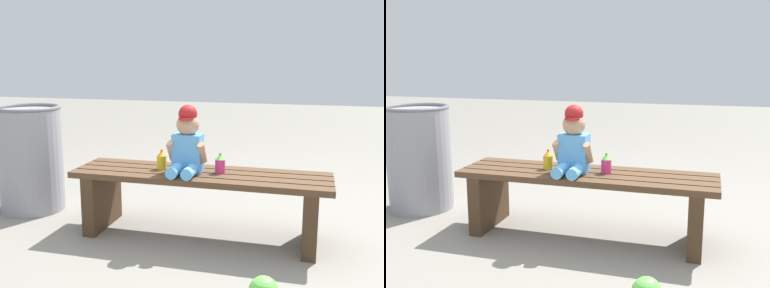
{
  "view_description": "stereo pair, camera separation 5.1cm",
  "coord_description": "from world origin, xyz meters",
  "views": [
    {
      "loc": [
        0.63,
        -2.53,
        1.08
      ],
      "look_at": [
        -0.04,
        -0.05,
        0.58
      ],
      "focal_mm": 42.08,
      "sensor_mm": 36.0,
      "label": 1
    },
    {
      "loc": [
        0.68,
        -2.51,
        1.08
      ],
      "look_at": [
        -0.04,
        -0.05,
        0.58
      ],
      "focal_mm": 42.08,
      "sensor_mm": 36.0,
      "label": 2
    }
  ],
  "objects": [
    {
      "name": "park_bench",
      "position": [
        0.0,
        0.0,
        0.28
      ],
      "size": [
        1.54,
        0.41,
        0.4
      ],
      "color": "#513823",
      "rests_on": "ground_plane"
    },
    {
      "name": "sippy_cup_left",
      "position": [
        -0.25,
        0.02,
        0.46
      ],
      "size": [
        0.06,
        0.06,
        0.12
      ],
      "color": "yellow",
      "rests_on": "park_bench"
    },
    {
      "name": "trash_bin",
      "position": [
        -1.28,
        0.18,
        0.38
      ],
      "size": [
        0.45,
        0.45,
        0.75
      ],
      "color": "gray",
      "rests_on": "ground_plane"
    },
    {
      "name": "ground_plane",
      "position": [
        0.0,
        0.0,
        0.0
      ],
      "size": [
        16.0,
        16.0,
        0.0
      ],
      "primitive_type": "plane",
      "color": "gray"
    },
    {
      "name": "sippy_cup_right",
      "position": [
        0.12,
        0.02,
        0.46
      ],
      "size": [
        0.06,
        0.06,
        0.12
      ],
      "color": "#E5337F",
      "rests_on": "park_bench"
    },
    {
      "name": "child_figure",
      "position": [
        -0.07,
        -0.03,
        0.58
      ],
      "size": [
        0.23,
        0.27,
        0.4
      ],
      "color": "#59A5E5",
      "rests_on": "park_bench"
    }
  ]
}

